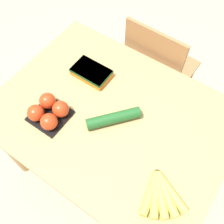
% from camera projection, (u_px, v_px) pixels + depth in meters
% --- Properties ---
extents(ground_plane, '(12.00, 12.00, 0.00)m').
position_uv_depth(ground_plane, '(112.00, 166.00, 1.95)').
color(ground_plane, '#B7A88E').
extents(dining_table, '(1.16, 0.87, 0.76)m').
position_uv_depth(dining_table, '(112.00, 126.00, 1.39)').
color(dining_table, tan).
rests_on(dining_table, ground_plane).
extents(chair, '(0.43, 0.41, 0.91)m').
position_uv_depth(chair, '(157.00, 70.00, 1.81)').
color(chair, '#A87547').
rests_on(chair, ground_plane).
extents(banana_bunch, '(0.20, 0.20, 0.04)m').
position_uv_depth(banana_bunch, '(161.00, 193.00, 1.08)').
color(banana_bunch, brown).
rests_on(banana_bunch, dining_table).
extents(tomato_pack, '(0.18, 0.18, 0.09)m').
position_uv_depth(tomato_pack, '(48.00, 112.00, 1.25)').
color(tomato_pack, black).
rests_on(tomato_pack, dining_table).
extents(carrot_bag, '(0.20, 0.13, 0.04)m').
position_uv_depth(carrot_bag, '(91.00, 72.00, 1.40)').
color(carrot_bag, orange).
rests_on(carrot_bag, dining_table).
extents(cucumber_near, '(0.21, 0.24, 0.06)m').
position_uv_depth(cucumber_near, '(114.00, 118.00, 1.25)').
color(cucumber_near, '#236028').
rests_on(cucumber_near, dining_table).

